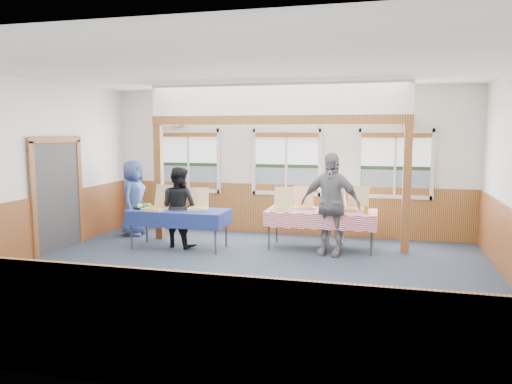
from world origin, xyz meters
The scene contains 29 objects.
floor centered at (0.00, 0.00, 0.00)m, with size 8.00×8.00×0.00m, color #252C3C.
ceiling centered at (0.00, 0.00, 3.20)m, with size 8.00×8.00×0.00m, color white.
wall_back centered at (0.00, 3.50, 1.60)m, with size 8.00×8.00×0.00m, color silver.
wall_front centered at (0.00, -3.50, 1.60)m, with size 8.00×8.00×0.00m, color silver.
wall_left centered at (-4.00, 0.00, 1.60)m, with size 8.00×8.00×0.00m, color silver.
wainscot_back centered at (0.00, 3.48, 0.55)m, with size 7.98×0.05×1.10m, color brown.
wainscot_front centered at (0.00, -3.48, 0.55)m, with size 7.98×0.05×1.10m, color brown.
wainscot_left centered at (-3.98, 0.00, 0.55)m, with size 0.05×6.98×1.10m, color brown.
cased_opening centered at (-3.96, 0.90, 1.05)m, with size 0.06×1.30×2.10m, color #353535.
window_left centered at (-2.30, 3.46, 1.68)m, with size 1.56×0.10×1.46m.
window_mid centered at (0.00, 3.46, 1.68)m, with size 1.56×0.10×1.46m.
window_right centered at (2.30, 3.46, 1.68)m, with size 1.56×0.10×1.46m.
post_left centered at (-2.50, 2.30, 1.20)m, with size 0.15×0.15×2.40m, color #573813.
post_right centered at (2.50, 2.30, 1.20)m, with size 0.15×0.15×2.40m, color #573813.
cross_beam centered at (0.00, 2.30, 2.49)m, with size 5.15×0.18×0.18m, color #573813.
table_left centered at (-1.76, 1.59, 0.70)m, with size 1.93×0.91×0.76m.
table_right centered at (0.94, 2.21, 0.71)m, with size 2.24×1.40×0.76m.
pizza_box_a centered at (-2.15, 1.48, 0.83)m, with size 0.53×0.60×0.47m.
pizza_box_b centered at (-1.42, 1.75, 0.82)m, with size 0.46×0.52×0.40m.
pizza_box_c centered at (0.18, 2.11, 0.82)m, with size 0.39×0.48×0.42m.
pizza_box_d centered at (0.57, 2.40, 0.82)m, with size 0.49×0.56×0.43m.
pizza_box_e centered at (1.18, 2.13, 0.82)m, with size 0.44×0.51×0.42m.
pizza_box_f centered at (1.59, 2.35, 0.82)m, with size 0.47×0.55×0.45m.
veggie_tray centered at (-2.51, 1.59, 0.79)m, with size 0.42×0.42×0.09m.
drink_glass centered at (1.79, 1.96, 0.83)m, with size 0.07×0.07×0.15m, color #AB7B1C.
woman_white centered at (1.15, 2.66, 0.73)m, with size 0.53×0.35×1.46m, color silver.
woman_black centered at (-1.81, 1.71, 0.79)m, with size 0.77×0.60×1.58m, color black.
man_blue centered at (-3.22, 2.49, 0.82)m, with size 0.81×0.52×1.65m, color #334881.
person_grey centered at (1.14, 1.80, 0.95)m, with size 1.11×0.46×1.89m, color slate.
Camera 1 is at (2.10, -7.29, 2.28)m, focal length 35.00 mm.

